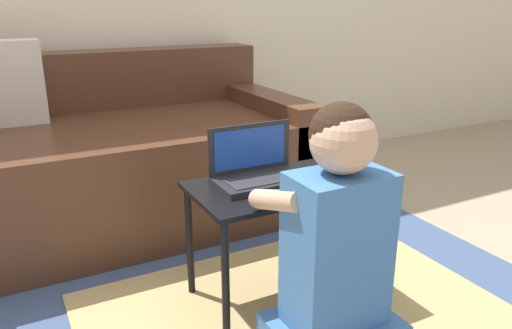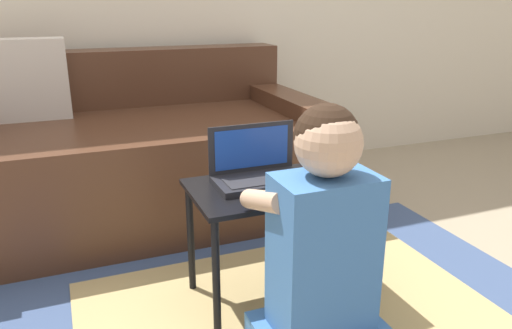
% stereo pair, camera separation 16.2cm
% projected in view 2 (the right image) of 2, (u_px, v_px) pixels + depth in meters
% --- Properties ---
extents(ground_plane, '(16.00, 16.00, 0.00)m').
position_uv_depth(ground_plane, '(250.00, 306.00, 1.69)').
color(ground_plane, gray).
extents(area_rug, '(1.85, 1.45, 0.01)m').
position_uv_depth(area_rug, '(299.00, 326.00, 1.58)').
color(area_rug, '#3D517A').
rests_on(area_rug, ground_plane).
extents(couch, '(1.65, 0.93, 0.83)m').
position_uv_depth(couch, '(136.00, 156.00, 2.37)').
color(couch, '#4C2D1E').
rests_on(couch, ground_plane).
extents(laptop_desk, '(0.56, 0.34, 0.42)m').
position_uv_depth(laptop_desk, '(276.00, 201.00, 1.63)').
color(laptop_desk, black).
rests_on(laptop_desk, ground_plane).
extents(laptop, '(0.30, 0.17, 0.18)m').
position_uv_depth(laptop, '(259.00, 173.00, 1.63)').
color(laptop, '#232328').
rests_on(laptop, laptop_desk).
extents(computer_mouse, '(0.06, 0.09, 0.04)m').
position_uv_depth(computer_mouse, '(327.00, 174.00, 1.66)').
color(computer_mouse, '#B2B7C1').
rests_on(computer_mouse, laptop_desk).
extents(person_seated, '(0.35, 0.36, 0.76)m').
position_uv_depth(person_seated, '(322.00, 259.00, 1.31)').
color(person_seated, '#3D70B2').
rests_on(person_seated, ground_plane).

